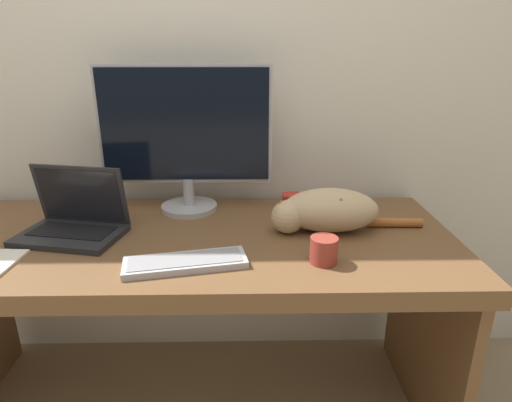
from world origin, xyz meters
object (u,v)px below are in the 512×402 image
at_px(external_keyboard, 185,262).
at_px(coffee_mug, 324,250).
at_px(laptop, 74,222).
at_px(cat, 326,210).
at_px(monitor, 186,136).

bearing_deg(external_keyboard, coffee_mug, -9.04).
xyz_separation_m(laptop, cat, (0.84, 0.02, 0.03)).
xyz_separation_m(laptop, external_keyboard, (0.40, -0.22, -0.04)).
bearing_deg(laptop, external_keyboard, -17.71).
bearing_deg(monitor, laptop, -146.24).
relative_size(external_keyboard, cat, 0.69).
xyz_separation_m(laptop, coffee_mug, (0.79, -0.21, -0.01)).
height_order(laptop, cat, laptop).
distance_m(monitor, cat, 0.57).
bearing_deg(cat, monitor, 159.06).
height_order(external_keyboard, coffee_mug, coffee_mug).
relative_size(laptop, external_keyboard, 0.99).
relative_size(cat, coffee_mug, 6.57).
height_order(external_keyboard, cat, cat).
xyz_separation_m(cat, coffee_mug, (-0.05, -0.23, -0.04)).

